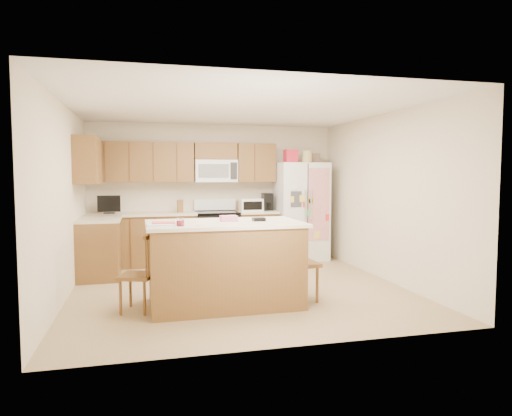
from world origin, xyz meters
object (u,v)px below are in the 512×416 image
object	(u,v)px
island	(225,263)
windsor_chair_back	(217,257)
windsor_chair_left	(139,275)
stove	(217,236)
windsor_chair_right	(298,263)
refrigerator	(301,210)

from	to	relation	value
island	windsor_chair_back	bearing A→B (deg)	89.52
windsor_chair_left	windsor_chair_back	distance (m)	1.22
island	windsor_chair_back	size ratio (longest dim) A/B	1.85
stove	windsor_chair_right	bearing A→B (deg)	-77.49
windsor_chair_back	windsor_chair_right	bearing A→B (deg)	-36.09
refrigerator	island	distance (m)	3.26
windsor_chair_right	stove	bearing A→B (deg)	102.51
refrigerator	windsor_chair_right	world-z (taller)	refrigerator
stove	windsor_chair_right	size ratio (longest dim) A/B	1.12
windsor_chair_right	windsor_chair_left	bearing A→B (deg)	-179.96
stove	island	world-z (taller)	stove
windsor_chair_left	refrigerator	bearing A→B (deg)	42.35
windsor_chair_left	windsor_chair_right	size ratio (longest dim) A/B	0.89
windsor_chair_back	windsor_chair_right	world-z (taller)	windsor_chair_right
refrigerator	windsor_chair_back	world-z (taller)	refrigerator
refrigerator	windsor_chair_back	xyz separation A→B (m)	(-1.89, -1.98, -0.44)
windsor_chair_back	windsor_chair_right	distance (m)	1.15
stove	windsor_chair_left	bearing A→B (deg)	-116.28
stove	island	distance (m)	2.71
windsor_chair_left	windsor_chair_right	world-z (taller)	windsor_chair_right
refrigerator	windsor_chair_back	bearing A→B (deg)	-133.75
stove	windsor_chair_right	world-z (taller)	stove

